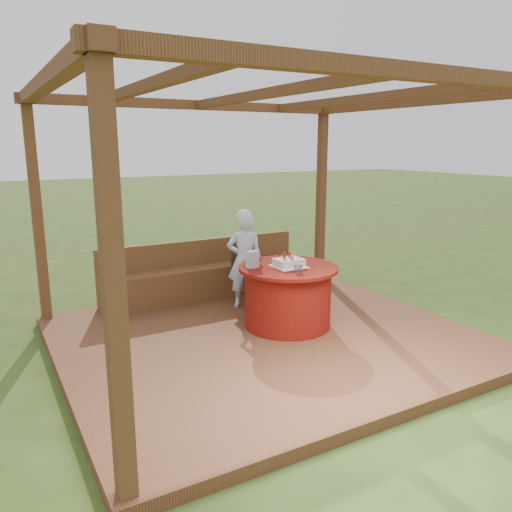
# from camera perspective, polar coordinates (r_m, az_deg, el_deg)

# --- Properties ---
(ground) EXTENTS (60.00, 60.00, 0.00)m
(ground) POSITION_cam_1_polar(r_m,az_deg,el_deg) (5.87, 1.22, -10.05)
(ground) COLOR #324A18
(ground) RESTS_ON ground
(deck) EXTENTS (4.50, 4.00, 0.12)m
(deck) POSITION_cam_1_polar(r_m,az_deg,el_deg) (5.84, 1.22, -9.50)
(deck) COLOR brown
(deck) RESTS_ON ground
(pergola) EXTENTS (4.50, 4.00, 2.72)m
(pergola) POSITION_cam_1_polar(r_m,az_deg,el_deg) (5.41, 1.34, 14.17)
(pergola) COLOR brown
(pergola) RESTS_ON deck
(bench) EXTENTS (3.00, 0.42, 0.80)m
(bench) POSITION_cam_1_polar(r_m,az_deg,el_deg) (7.19, -5.75, -2.53)
(bench) COLOR brown
(bench) RESTS_ON deck
(table) EXTENTS (1.18, 1.18, 0.74)m
(table) POSITION_cam_1_polar(r_m,az_deg,el_deg) (5.99, 3.64, -4.55)
(table) COLOR maroon
(table) RESTS_ON deck
(chair) EXTENTS (0.53, 0.53, 0.91)m
(chair) POSITION_cam_1_polar(r_m,az_deg,el_deg) (6.89, -0.64, -1.03)
(chair) COLOR #3B2412
(chair) RESTS_ON deck
(elderly_woman) EXTENTS (0.55, 0.46, 1.32)m
(elderly_woman) POSITION_cam_1_polar(r_m,az_deg,el_deg) (6.60, -1.30, -0.27)
(elderly_woman) COLOR #ABD0FF
(elderly_woman) RESTS_ON deck
(birthday_cake) EXTENTS (0.36, 0.36, 0.17)m
(birthday_cake) POSITION_cam_1_polar(r_m,az_deg,el_deg) (5.86, 3.78, -0.75)
(birthday_cake) COLOR white
(birthday_cake) RESTS_ON table
(gift_bag) EXTENTS (0.14, 0.09, 0.20)m
(gift_bag) POSITION_cam_1_polar(r_m,az_deg,el_deg) (5.79, -0.41, -0.39)
(gift_bag) COLOR pink
(gift_bag) RESTS_ON table
(drinking_glass) EXTENTS (0.11, 0.11, 0.09)m
(drinking_glass) POSITION_cam_1_polar(r_m,az_deg,el_deg) (5.60, 4.83, -1.47)
(drinking_glass) COLOR white
(drinking_glass) RESTS_ON table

